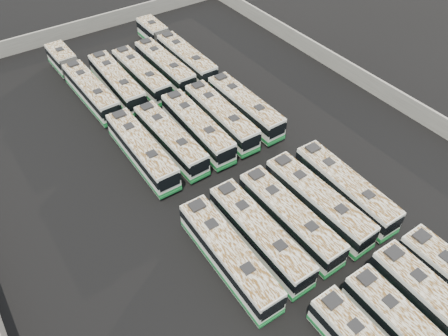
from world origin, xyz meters
TOP-DOWN VIEW (x-y plane):
  - ground at (0.00, 0.00)m, footprint 140.00×140.00m
  - perimeter_wall at (0.00, 0.00)m, footprint 45.20×73.20m
  - bus_front_right at (3.57, -20.19)m, footprint 2.59×11.32m
  - bus_midfront_far_left at (-6.00, -7.91)m, footprint 2.61×11.28m
  - bus_midfront_left at (-2.80, -7.69)m, footprint 2.42×11.18m
  - bus_midfront_center at (0.40, -7.70)m, footprint 2.45×11.07m
  - bus_midfront_right at (3.54, -7.74)m, footprint 2.64×11.30m
  - bus_midfront_far_right at (6.75, -7.92)m, footprint 2.58×11.08m
  - bus_midback_far_left at (-5.94, 6.97)m, footprint 2.51×11.35m
  - bus_midback_left at (-2.79, 6.90)m, footprint 2.53×10.98m
  - bus_midback_center at (0.41, 6.91)m, footprint 2.60×11.26m
  - bus_midback_right at (3.51, 7.06)m, footprint 2.61×11.21m
  - bus_midback_far_right at (6.69, 7.04)m, footprint 2.42×11.14m
  - bus_back_far_left at (-6.12, 22.40)m, footprint 2.72×17.08m
  - bus_back_left at (-2.85, 19.47)m, footprint 2.59×11.36m
  - bus_back_center at (0.29, 19.38)m, footprint 2.52×10.93m
  - bus_back_right at (3.53, 19.41)m, footprint 2.48×11.14m
  - bus_back_far_right at (6.66, 22.37)m, footprint 2.39×17.22m

SIDE VIEW (x-z plane):
  - ground at x=0.00m, z-range 0.00..0.00m
  - perimeter_wall at x=0.00m, z-range 0.00..2.20m
  - bus_back_center at x=0.29m, z-range 0.03..3.10m
  - bus_midback_left at x=-2.79m, z-range 0.03..3.12m
  - bus_back_far_left at x=-6.12m, z-range 0.03..3.12m
  - bus_midfront_far_right at x=6.75m, z-range 0.03..3.14m
  - bus_midfront_center at x=0.40m, z-range 0.04..3.15m
  - bus_back_far_right at x=6.66m, z-range 0.03..3.15m
  - bus_back_right at x=3.53m, z-range 0.04..3.16m
  - bus_midback_far_right at x=6.69m, z-range 0.04..3.17m
  - bus_midback_right at x=3.51m, z-range 0.04..3.18m
  - bus_midfront_left at x=-2.80m, z-range 0.04..3.18m
  - bus_midback_center at x=0.41m, z-range 0.04..3.19m
  - bus_midfront_far_left at x=-6.00m, z-range 0.04..3.20m
  - bus_midfront_right at x=3.54m, z-range 0.04..3.20m
  - bus_front_right at x=3.57m, z-range 0.04..3.21m
  - bus_back_left at x=-2.85m, z-range 0.04..3.22m
  - bus_midback_far_left at x=-5.94m, z-range 0.04..3.23m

